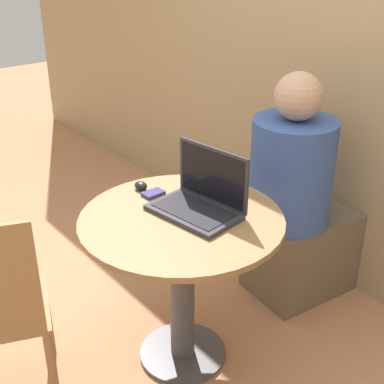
# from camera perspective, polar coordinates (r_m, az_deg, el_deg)

# --- Properties ---
(ground_plane) EXTENTS (12.00, 12.00, 0.00)m
(ground_plane) POSITION_cam_1_polar(r_m,az_deg,el_deg) (2.57, -0.99, -16.89)
(ground_plane) COLOR tan
(back_wall) EXTENTS (7.00, 0.05, 2.60)m
(back_wall) POSITION_cam_1_polar(r_m,az_deg,el_deg) (2.70, 17.65, 15.39)
(back_wall) COLOR tan
(back_wall) RESTS_ON ground_plane
(round_table) EXTENTS (0.83, 0.83, 0.72)m
(round_table) POSITION_cam_1_polar(r_m,az_deg,el_deg) (2.24, -1.10, -6.88)
(round_table) COLOR #4C4C51
(round_table) RESTS_ON ground_plane
(laptop) EXTENTS (0.39, 0.27, 0.26)m
(laptop) POSITION_cam_1_polar(r_m,az_deg,el_deg) (2.16, 0.89, -0.69)
(laptop) COLOR #2D2D33
(laptop) RESTS_ON round_table
(cell_phone) EXTENTS (0.06, 0.09, 0.02)m
(cell_phone) POSITION_cam_1_polar(r_m,az_deg,el_deg) (2.32, -4.15, -0.16)
(cell_phone) COLOR navy
(cell_phone) RESTS_ON round_table
(computer_mouse) EXTENTS (0.07, 0.05, 0.04)m
(computer_mouse) POSITION_cam_1_polar(r_m,az_deg,el_deg) (2.37, -5.48, 0.67)
(computer_mouse) COLOR black
(computer_mouse) RESTS_ON round_table
(person_seated) EXTENTS (0.44, 0.64, 1.19)m
(person_seated) POSITION_cam_1_polar(r_m,az_deg,el_deg) (2.74, 11.28, -1.83)
(person_seated) COLOR brown
(person_seated) RESTS_ON ground_plane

